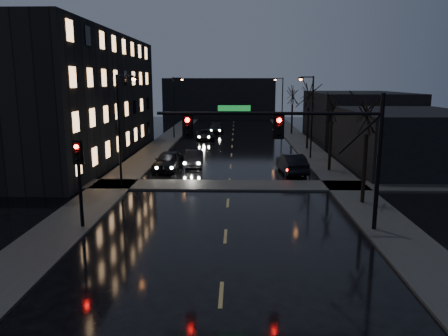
# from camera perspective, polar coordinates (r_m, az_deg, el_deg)

# --- Properties ---
(ground) EXTENTS (160.00, 160.00, 0.00)m
(ground) POSITION_cam_1_polar(r_m,az_deg,el_deg) (14.66, -0.67, -19.81)
(ground) COLOR black
(ground) RESTS_ON ground
(sidewalk_left) EXTENTS (3.00, 140.00, 0.12)m
(sidewalk_left) POSITION_cam_1_polar(r_m,az_deg,el_deg) (48.96, -8.99, 2.39)
(sidewalk_left) COLOR #2D2D2B
(sidewalk_left) RESTS_ON ground
(sidewalk_right) EXTENTS (3.00, 140.00, 0.12)m
(sidewalk_right) POSITION_cam_1_polar(r_m,az_deg,el_deg) (48.78, 11.06, 2.29)
(sidewalk_right) COLOR #2D2D2B
(sidewalk_right) RESTS_ON ground
(sidewalk_cross) EXTENTS (40.00, 3.00, 0.12)m
(sidewalk_cross) POSITION_cam_1_polar(r_m,az_deg,el_deg) (31.94, 0.67, -2.26)
(sidewalk_cross) COLOR #2D2D2B
(sidewalk_cross) RESTS_ON ground
(apartment_block) EXTENTS (12.00, 30.00, 12.00)m
(apartment_block) POSITION_cam_1_polar(r_m,az_deg,el_deg) (45.84, -20.39, 8.69)
(apartment_block) COLOR black
(apartment_block) RESTS_ON ground
(commercial_right_near) EXTENTS (10.00, 14.00, 5.00)m
(commercial_right_near) POSITION_cam_1_polar(r_m,az_deg,el_deg) (41.65, 22.76, 3.47)
(commercial_right_near) COLOR black
(commercial_right_near) RESTS_ON ground
(commercial_right_far) EXTENTS (12.00, 18.00, 6.00)m
(commercial_right_far) POSITION_cam_1_polar(r_m,az_deg,el_deg) (62.90, 16.96, 6.71)
(commercial_right_far) COLOR black
(commercial_right_far) RESTS_ON ground
(far_block) EXTENTS (22.00, 10.00, 8.00)m
(far_block) POSITION_cam_1_polar(r_m,az_deg,el_deg) (90.67, -0.58, 9.11)
(far_block) COLOR black
(far_block) RESTS_ON ground
(signal_mast) EXTENTS (11.11, 0.41, 7.00)m
(signal_mast) POSITION_cam_1_polar(r_m,az_deg,el_deg) (21.95, 10.38, 4.07)
(signal_mast) COLOR black
(signal_mast) RESTS_ON ground
(signal_pole_left) EXTENTS (0.35, 0.41, 4.53)m
(signal_pole_left) POSITION_cam_1_polar(r_m,az_deg,el_deg) (23.42, -18.41, -0.48)
(signal_pole_left) COLOR black
(signal_pole_left) RESTS_ON ground
(tree_near) EXTENTS (3.52, 3.52, 8.08)m
(tree_near) POSITION_cam_1_polar(r_m,az_deg,el_deg) (27.71, 18.35, 7.97)
(tree_near) COLOR black
(tree_near) RESTS_ON ground
(tree_mid_a) EXTENTS (3.30, 3.30, 7.58)m
(tree_mid_a) POSITION_cam_1_polar(r_m,az_deg,el_deg) (37.41, 13.96, 8.35)
(tree_mid_a) COLOR black
(tree_mid_a) RESTS_ON ground
(tree_mid_b) EXTENTS (3.74, 3.74, 8.59)m
(tree_mid_b) POSITION_cam_1_polar(r_m,az_deg,el_deg) (49.18, 11.05, 10.03)
(tree_mid_b) COLOR black
(tree_mid_b) RESTS_ON ground
(tree_far) EXTENTS (3.43, 3.43, 7.88)m
(tree_far) POSITION_cam_1_polar(r_m,az_deg,el_deg) (63.04, 8.97, 9.86)
(tree_far) COLOR black
(tree_far) RESTS_ON ground
(streetlight_l_near) EXTENTS (1.53, 0.28, 8.00)m
(streetlight_l_near) POSITION_cam_1_polar(r_m,az_deg,el_deg) (31.71, -13.23, 5.98)
(streetlight_l_near) COLOR black
(streetlight_l_near) RESTS_ON ground
(streetlight_l_far) EXTENTS (1.53, 0.28, 8.00)m
(streetlight_l_far) POSITION_cam_1_polar(r_m,az_deg,el_deg) (58.17, -6.42, 8.54)
(streetlight_l_far) COLOR black
(streetlight_l_far) RESTS_ON ground
(streetlight_r_mid) EXTENTS (1.53, 0.28, 8.00)m
(streetlight_r_mid) POSITION_cam_1_polar(r_m,az_deg,el_deg) (43.20, 11.15, 7.43)
(streetlight_r_mid) COLOR black
(streetlight_r_mid) RESTS_ON ground
(streetlight_r_far) EXTENTS (1.53, 0.28, 8.00)m
(streetlight_r_far) POSITION_cam_1_polar(r_m,az_deg,el_deg) (70.94, 7.46, 9.01)
(streetlight_r_far) COLOR black
(streetlight_r_far) RESTS_ON ground
(oncoming_car_a) EXTENTS (2.48, 5.03, 1.65)m
(oncoming_car_a) POSITION_cam_1_polar(r_m,az_deg,el_deg) (37.68, -7.30, 0.95)
(oncoming_car_a) COLOR black
(oncoming_car_a) RESTS_ON ground
(oncoming_car_b) EXTENTS (1.69, 4.32, 1.40)m
(oncoming_car_b) POSITION_cam_1_polar(r_m,az_deg,el_deg) (39.41, -3.94, 1.29)
(oncoming_car_b) COLOR black
(oncoming_car_b) RESTS_ON ground
(oncoming_car_c) EXTENTS (2.84, 5.04, 1.33)m
(oncoming_car_c) POSITION_cam_1_polar(r_m,az_deg,el_deg) (56.79, -2.47, 4.37)
(oncoming_car_c) COLOR black
(oncoming_car_c) RESTS_ON ground
(oncoming_car_d) EXTENTS (2.05, 4.96, 1.44)m
(oncoming_car_d) POSITION_cam_1_polar(r_m,az_deg,el_deg) (64.17, -1.05, 5.23)
(oncoming_car_d) COLOR black
(oncoming_car_d) RESTS_ON ground
(lead_car) EXTENTS (2.30, 5.11, 1.63)m
(lead_car) POSITION_cam_1_polar(r_m,az_deg,el_deg) (36.68, 8.83, 0.60)
(lead_car) COLOR black
(lead_car) RESTS_ON ground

